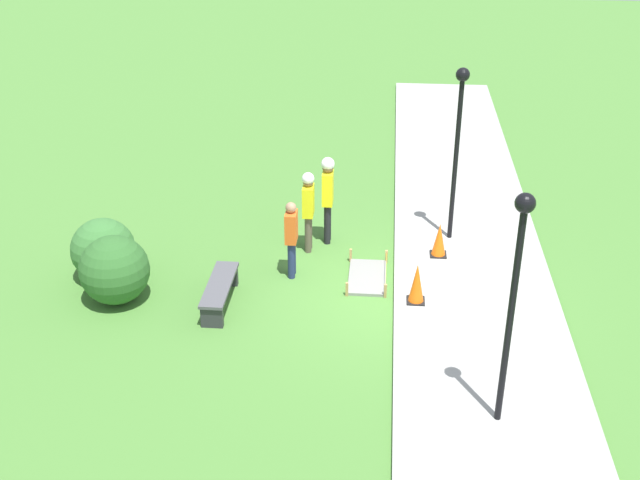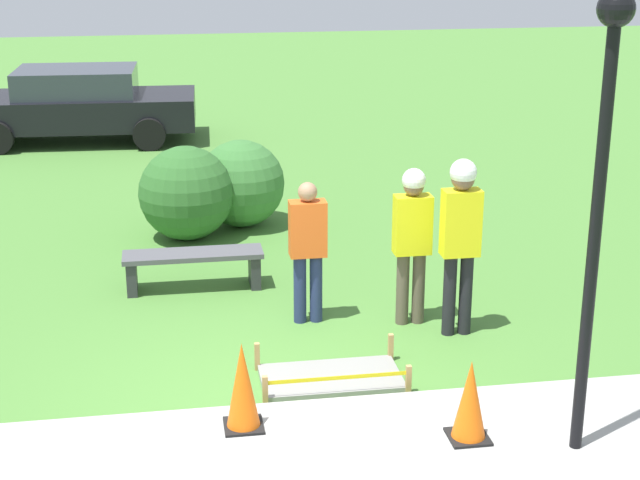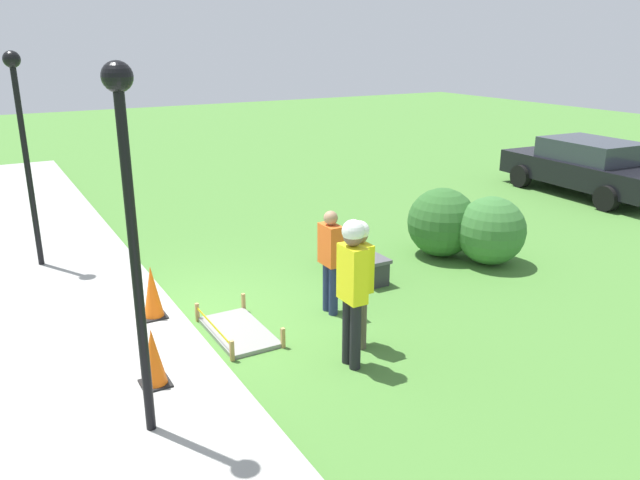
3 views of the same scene
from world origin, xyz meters
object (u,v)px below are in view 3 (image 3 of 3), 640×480
lamppost_near (129,202)px  lamppost_far (22,128)px  park_bench (354,256)px  worker_assistant (359,273)px  worker_supervisor (352,279)px  bystander_in_orange_shirt (330,257)px  parked_car_black (589,166)px  traffic_cone_far_patch (153,357)px  traffic_cone_near_patch (152,292)px

lamppost_near → lamppost_far: (-5.93, -0.39, -0.01)m
park_bench → worker_assistant: (2.32, -1.43, 0.72)m
worker_supervisor → bystander_in_orange_shirt: bearing=158.9°
worker_supervisor → lamppost_near: 2.96m
worker_supervisor → lamppost_far: size_ratio=0.52×
bystander_in_orange_shirt → parked_car_black: bearing=107.7°
traffic_cone_far_patch → worker_supervisor: (0.60, 2.35, 0.73)m
lamppost_near → worker_supervisor: bearing=95.2°
park_bench → bystander_in_orange_shirt: 1.80m
park_bench → worker_assistant: 2.82m
lamppost_near → bystander_in_orange_shirt: bearing=118.8°
worker_assistant → worker_supervisor: bearing=-41.1°
worker_supervisor → parked_car_black: bearing=114.2°
worker_supervisor → lamppost_near: size_ratio=0.52×
parked_car_black → lamppost_far: bearing=-91.7°
worker_supervisor → park_bench: bearing=146.8°
bystander_in_orange_shirt → lamppost_far: 5.74m
traffic_cone_near_patch → parked_car_black: (-2.19, 12.20, 0.26)m
bystander_in_orange_shirt → traffic_cone_near_patch: bearing=-111.0°
traffic_cone_far_patch → lamppost_far: lamppost_far is taller
worker_supervisor → bystander_in_orange_shirt: size_ratio=1.21×
park_bench → parked_car_black: parked_car_black is taller
bystander_in_orange_shirt → lamppost_far: size_ratio=0.43×
lamppost_near → parked_car_black: size_ratio=0.80×
worker_supervisor → lamppost_far: 6.58m
bystander_in_orange_shirt → lamppost_far: lamppost_far is taller
park_bench → lamppost_far: lamppost_far is taller
traffic_cone_far_patch → parked_car_black: parked_car_black is taller
traffic_cone_near_patch → parked_car_black: 12.40m
traffic_cone_far_patch → worker_supervisor: size_ratio=0.37×
park_bench → lamppost_near: lamppost_near is taller
traffic_cone_near_patch → traffic_cone_far_patch: size_ratio=1.10×
park_bench → lamppost_near: size_ratio=0.45×
worker_assistant → lamppost_far: (-5.27, -3.38, 1.49)m
bystander_in_orange_shirt → worker_assistant: bearing=-11.3°
bystander_in_orange_shirt → lamppost_near: lamppost_near is taller
worker_assistant → bystander_in_orange_shirt: bearing=168.7°
worker_assistant → park_bench: bearing=148.4°
traffic_cone_far_patch → worker_assistant: 2.79m
park_bench → worker_supervisor: 3.39m
worker_assistant → lamppost_near: size_ratio=0.48×
traffic_cone_far_patch → park_bench: size_ratio=0.43×
parked_car_black → lamppost_near: bearing=-66.6°
park_bench → worker_assistant: size_ratio=0.95×
traffic_cone_near_patch → bystander_in_orange_shirt: 2.64m
traffic_cone_far_patch → traffic_cone_near_patch: bearing=165.1°
lamppost_near → traffic_cone_far_patch: bearing=161.8°
park_bench → lamppost_far: 6.06m
traffic_cone_far_patch → park_bench: bearing=117.3°
worker_assistant → lamppost_near: 3.41m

